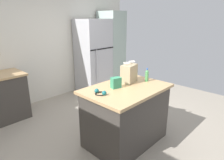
% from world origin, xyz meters
% --- Properties ---
extents(ground, '(6.55, 6.55, 0.00)m').
position_xyz_m(ground, '(0.00, 0.00, 0.00)').
color(ground, '#9E9384').
extents(back_wall, '(5.46, 0.13, 2.53)m').
position_xyz_m(back_wall, '(-0.02, 2.25, 1.27)').
color(back_wall, silver).
rests_on(back_wall, ground).
extents(kitchen_island, '(1.29, 0.88, 0.92)m').
position_xyz_m(kitchen_island, '(0.06, -0.33, 0.46)').
color(kitchen_island, '#423D38').
rests_on(kitchen_island, ground).
extents(refrigerator, '(0.80, 0.72, 1.88)m').
position_xyz_m(refrigerator, '(1.30, 1.83, 0.94)').
color(refrigerator, '#B7B7BC').
rests_on(refrigerator, ground).
extents(tall_cabinet, '(0.54, 0.64, 2.08)m').
position_xyz_m(tall_cabinet, '(1.99, 1.83, 1.04)').
color(tall_cabinet, '#9EB2A8').
rests_on(tall_cabinet, ground).
extents(shopping_bag, '(0.31, 0.23, 0.33)m').
position_xyz_m(shopping_bag, '(0.28, -0.19, 1.07)').
color(shopping_bag, tan).
rests_on(shopping_bag, kitchen_island).
extents(small_box, '(0.16, 0.13, 0.16)m').
position_xyz_m(small_box, '(-0.06, -0.22, 1.00)').
color(small_box, '#388E66').
rests_on(small_box, kitchen_island).
extents(bottle, '(0.05, 0.05, 0.22)m').
position_xyz_m(bottle, '(0.51, -0.38, 1.02)').
color(bottle, '#4C9956').
rests_on(bottle, kitchen_island).
extents(ear_defenders, '(0.17, 0.20, 0.06)m').
position_xyz_m(ear_defenders, '(-0.40, -0.24, 0.94)').
color(ear_defenders, black).
rests_on(ear_defenders, kitchen_island).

